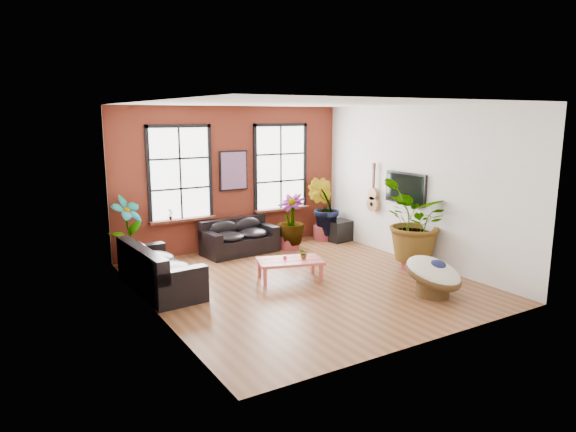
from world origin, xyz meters
The scene contains 19 objects.
room centered at (0.00, 0.15, 1.75)m, with size 6.04×6.54×3.54m.
sofa_back centered at (-0.12, 2.70, 0.37)m, with size 1.85×1.02×0.82m.
sofa_left centered at (-2.63, 1.03, 0.40)m, with size 1.08×2.30×0.89m.
coffee_table centered at (-0.14, 0.30, 0.37)m, with size 1.45×1.09×0.50m.
papasan_chair centered at (1.63, -1.88, 0.41)m, with size 1.40×1.40×0.79m.
poster centered at (0.00, 3.18, 1.95)m, with size 0.74×0.06×0.98m.
tv_wall_unit centered at (2.93, 0.60, 1.54)m, with size 0.13×1.86×1.20m.
media_box centered at (2.69, 2.43, 0.27)m, with size 0.72×0.63×0.55m.
pot_back_left centered at (-2.69, 2.80, 0.18)m, with size 0.58×0.58×0.36m.
pot_back_right centered at (2.39, 2.72, 0.20)m, with size 0.63×0.63×0.39m.
pot_right_wall centered at (2.56, -0.45, 0.20)m, with size 0.66×0.66×0.39m.
pot_mid centered at (1.10, 2.35, 0.17)m, with size 0.54×0.54×0.34m.
floor_plant_back_left centered at (-2.70, 2.83, 0.87)m, with size 0.76×0.52×1.45m, color #1A4713.
floor_plant_back_right centered at (2.37, 2.70, 0.90)m, with size 0.83×0.67×1.50m, color #1A4713.
floor_plant_right_wall centered at (2.55, -0.47, 1.05)m, with size 1.61×1.39×1.78m, color #1A4713.
floor_plant_mid centered at (1.14, 2.34, 0.76)m, with size 0.69×0.69×1.24m, color #1A4713.
table_plant centered at (0.14, 0.21, 0.53)m, with size 0.21×0.18×0.23m, color #1A4713.
sill_plant_left centered at (-1.65, 3.13, 1.04)m, with size 0.14×0.10×0.27m, color #1A4713.
sill_plant_right centered at (1.70, 3.13, 1.04)m, with size 0.15×0.15×0.27m, color #1A4713.
Camera 1 is at (-5.33, -8.23, 3.28)m, focal length 32.00 mm.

